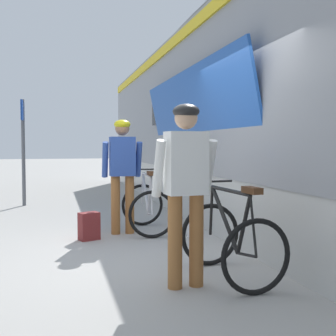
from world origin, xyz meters
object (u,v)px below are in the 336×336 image
at_px(train_car, 284,111).
at_px(bicycle_near_black, 231,240).
at_px(bicycle_far_silver, 147,206).
at_px(backpack_on_platform, 89,226).
at_px(water_bottle_near_the_bikes, 190,231).
at_px(cyclist_far_in_blue, 122,166).
at_px(platform_sign_post, 23,134).
at_px(cyclist_near_in_white, 186,178).

relative_size(train_car, bicycle_near_black, 17.13).
height_order(bicycle_near_black, bicycle_far_silver, same).
height_order(train_car, bicycle_far_silver, train_car).
xyz_separation_m(backpack_on_platform, water_bottle_near_the_bikes, (1.47, -0.19, -0.10)).
bearing_deg(train_car, cyclist_far_in_blue, -177.93).
xyz_separation_m(backpack_on_platform, platform_sign_post, (-1.16, 3.96, 1.42)).
xyz_separation_m(cyclist_near_in_white, bicycle_near_black, (0.52, 0.12, -0.65)).
bearing_deg(water_bottle_near_the_bikes, cyclist_far_in_blue, 151.56).
xyz_separation_m(bicycle_near_black, backpack_on_platform, (-1.27, 2.20, -0.20)).
distance_m(train_car, cyclist_far_in_blue, 2.96).
bearing_deg(platform_sign_post, train_car, -38.12).
distance_m(train_car, bicycle_near_black, 3.69).
bearing_deg(bicycle_far_silver, train_car, 1.04).
relative_size(train_car, backpack_on_platform, 47.68).
distance_m(cyclist_far_in_blue, backpack_on_platform, 1.06).
bearing_deg(bicycle_far_silver, cyclist_far_in_blue, -171.69).
distance_m(bicycle_near_black, backpack_on_platform, 2.55).
distance_m(bicycle_far_silver, backpack_on_platform, 1.03).
height_order(bicycle_far_silver, platform_sign_post, platform_sign_post).
relative_size(bicycle_far_silver, backpack_on_platform, 2.77).
height_order(train_car, bicycle_near_black, train_car).
bearing_deg(train_car, platform_sign_post, 141.88).
distance_m(cyclist_near_in_white, backpack_on_platform, 2.58).
bearing_deg(bicycle_near_black, cyclist_near_in_white, -167.48).
bearing_deg(bicycle_near_black, bicycle_far_silver, 97.36).
bearing_deg(cyclist_near_in_white, train_car, 46.33).
relative_size(bicycle_near_black, bicycle_far_silver, 1.01).
xyz_separation_m(train_car, bicycle_far_silver, (-2.42, -0.04, -1.56)).
relative_size(cyclist_near_in_white, backpack_on_platform, 4.40).
xyz_separation_m(train_car, cyclist_near_in_white, (-2.61, -2.73, -0.91)).
bearing_deg(backpack_on_platform, bicycle_near_black, -81.18).
relative_size(train_car, water_bottle_near_the_bikes, 99.51).
xyz_separation_m(cyclist_near_in_white, platform_sign_post, (-1.91, 6.28, 0.57)).
xyz_separation_m(bicycle_far_silver, backpack_on_platform, (-0.94, -0.37, -0.20)).
bearing_deg(platform_sign_post, bicycle_far_silver, -59.69).
bearing_deg(backpack_on_platform, train_car, -14.06).
bearing_deg(platform_sign_post, cyclist_far_in_blue, -65.00).
height_order(water_bottle_near_the_bikes, platform_sign_post, platform_sign_post).
distance_m(train_car, bicycle_far_silver, 2.88).
distance_m(cyclist_near_in_white, water_bottle_near_the_bikes, 2.44).
bearing_deg(cyclist_far_in_blue, backpack_on_platform, -149.65).
xyz_separation_m(bicycle_near_black, bicycle_far_silver, (-0.33, 2.57, 0.00)).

